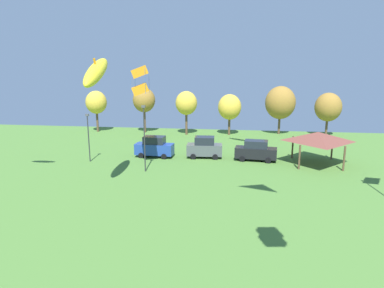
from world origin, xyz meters
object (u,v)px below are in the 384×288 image
at_px(kite_flying_0, 140,81).
at_px(treeline_tree_3, 230,107).
at_px(treeline_tree_2, 186,103).
at_px(treeline_tree_0, 96,103).
at_px(park_pavilion, 318,137).
at_px(parked_car_leftmost, 154,147).
at_px(treeline_tree_5, 328,107).
at_px(parked_car_third_from_left, 256,151).
at_px(treeline_tree_4, 280,103).
at_px(parked_car_second_from_left, 205,147).
at_px(kite_flying_4, 96,72).
at_px(treeline_tree_1, 144,100).
at_px(light_post_1, 144,135).
at_px(light_post_2, 88,135).

xyz_separation_m(kite_flying_0, treeline_tree_3, (8.26, 20.83, -4.76)).
bearing_deg(treeline_tree_2, treeline_tree_0, 177.83).
relative_size(kite_flying_0, park_pavilion, 0.49).
bearing_deg(kite_flying_0, park_pavilion, 15.38).
relative_size(parked_car_leftmost, treeline_tree_5, 0.68).
bearing_deg(park_pavilion, treeline_tree_5, 73.36).
bearing_deg(treeline_tree_5, parked_car_leftmost, -145.13).
bearing_deg(parked_car_third_from_left, kite_flying_0, -148.03).
distance_m(treeline_tree_0, treeline_tree_4, 29.76).
bearing_deg(kite_flying_0, parked_car_second_from_left, 46.84).
bearing_deg(kite_flying_4, treeline_tree_1, 97.67).
bearing_deg(treeline_tree_5, parked_car_second_from_left, -137.80).
bearing_deg(light_post_1, treeline_tree_0, 123.46).
height_order(treeline_tree_0, treeline_tree_2, treeline_tree_2).
bearing_deg(kite_flying_0, light_post_1, -29.55).
bearing_deg(treeline_tree_1, treeline_tree_2, -7.92).
bearing_deg(parked_car_second_from_left, park_pavilion, -8.53).
bearing_deg(treeline_tree_5, treeline_tree_0, -177.94).
bearing_deg(treeline_tree_3, parked_car_third_from_left, -77.23).
distance_m(light_post_1, treeline_tree_3, 22.47).
bearing_deg(kite_flying_4, park_pavilion, 28.63).
bearing_deg(kite_flying_0, treeline_tree_2, 85.71).
distance_m(kite_flying_0, kite_flying_4, 6.33).
bearing_deg(park_pavilion, treeline_tree_3, 122.26).
bearing_deg(treeline_tree_2, light_post_2, -115.73).
distance_m(treeline_tree_2, treeline_tree_3, 6.80).
bearing_deg(treeline_tree_1, light_post_2, -94.18).
bearing_deg(treeline_tree_2, parked_car_second_from_left, -73.11).
bearing_deg(parked_car_leftmost, kite_flying_0, -85.29).
distance_m(treeline_tree_1, treeline_tree_2, 7.15).
bearing_deg(treeline_tree_5, light_post_1, -135.97).
bearing_deg(treeline_tree_4, treeline_tree_5, -4.26).
relative_size(treeline_tree_0, treeline_tree_2, 0.98).
bearing_deg(parked_car_second_from_left, treeline_tree_5, 38.91).
bearing_deg(parked_car_second_from_left, kite_flying_4, -125.61).
xyz_separation_m(parked_car_second_from_left, parked_car_third_from_left, (5.93, -0.54, -0.07)).
relative_size(park_pavilion, treeline_tree_1, 0.83).
relative_size(kite_flying_0, parked_car_leftmost, 0.65).
bearing_deg(treeline_tree_4, treeline_tree_3, -167.24).
distance_m(light_post_2, treeline_tree_5, 35.96).
bearing_deg(kite_flying_4, treeline_tree_3, 69.24).
relative_size(light_post_2, treeline_tree_5, 0.81).
bearing_deg(treeline_tree_0, parked_car_leftmost, -48.38).
relative_size(park_pavilion, treeline_tree_5, 0.90).
bearing_deg(kite_flying_0, treeline_tree_4, 54.44).
xyz_separation_m(light_post_1, treeline_tree_4, (15.86, 22.80, 1.22)).
relative_size(kite_flying_4, treeline_tree_4, 0.75).
bearing_deg(parked_car_leftmost, park_pavilion, 0.99).
height_order(kite_flying_0, treeline_tree_1, kite_flying_0).
distance_m(parked_car_second_from_left, treeline_tree_1, 19.25).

